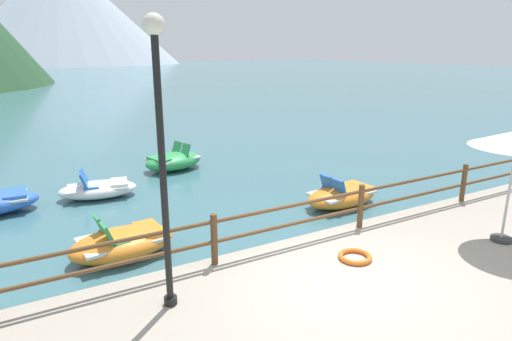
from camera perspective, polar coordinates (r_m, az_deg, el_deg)
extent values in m
plane|color=#3D6B75|center=(45.29, -23.88, 9.24)|extent=(200.00, 200.00, 0.00)
cylinder|color=brown|center=(7.71, -5.54, -9.04)|extent=(0.12, 0.12, 0.95)
cylinder|color=brown|center=(9.48, 13.65, -4.59)|extent=(0.12, 0.12, 0.95)
cylinder|color=brown|center=(11.97, 25.71, -1.46)|extent=(0.12, 0.12, 0.95)
cylinder|color=brown|center=(8.35, 5.15, -4.57)|extent=(23.80, 0.07, 0.07)
cylinder|color=brown|center=(8.49, 5.09, -6.97)|extent=(23.80, 0.07, 0.07)
cylinder|color=black|center=(6.11, -12.13, -1.34)|extent=(0.10, 0.10, 3.88)
sphere|color=silver|center=(5.86, -13.34, 18.29)|extent=(0.28, 0.28, 0.28)
cylinder|color=black|center=(6.89, -11.20, -16.44)|extent=(0.20, 0.20, 0.12)
cylinder|color=#B2B2B7|center=(9.70, 30.37, -2.62)|extent=(0.05, 0.05, 2.00)
cylinder|color=#333333|center=(10.01, 29.61, -7.85)|extent=(0.40, 0.40, 0.08)
torus|color=orange|center=(8.23, 12.93, -11.02)|extent=(0.61, 0.61, 0.09)
ellipsoid|color=orange|center=(9.34, -17.18, -9.15)|extent=(2.22, 1.46, 0.55)
cube|color=silver|center=(9.30, -17.23, -8.61)|extent=(1.73, 1.19, 0.06)
cube|color=#339956|center=(9.01, -17.74, -8.99)|extent=(0.43, 0.43, 0.08)
cube|color=#339956|center=(8.88, -18.98, -7.91)|extent=(0.24, 0.42, 0.43)
cube|color=#339956|center=(9.46, -18.66, -7.84)|extent=(0.43, 0.43, 0.08)
cube|color=#339956|center=(9.34, -19.84, -6.80)|extent=(0.24, 0.42, 0.43)
cube|color=orange|center=(9.44, -13.87, -7.58)|extent=(0.54, 0.94, 0.12)
ellipsoid|color=green|center=(15.43, -10.82, 1.22)|extent=(2.37, 1.81, 0.60)
cube|color=silver|center=(15.41, -10.83, 1.59)|extent=(1.86, 1.46, 0.06)
cube|color=#339956|center=(15.69, -10.90, 2.11)|extent=(0.49, 0.49, 0.08)
cube|color=#339956|center=(15.74, -10.40, 3.00)|extent=(0.30, 0.44, 0.43)
cube|color=#339956|center=(15.26, -9.81, 1.78)|extent=(0.49, 0.49, 0.08)
cube|color=#339956|center=(15.31, -9.29, 2.70)|extent=(0.30, 0.44, 0.43)
cube|color=green|center=(15.10, -12.67, 1.43)|extent=(0.68, 1.01, 0.12)
ellipsoid|color=orange|center=(11.89, 11.23, -3.32)|extent=(2.28, 1.33, 0.55)
cube|color=silver|center=(11.86, 11.26, -2.88)|extent=(1.79, 1.08, 0.06)
cube|color=blue|center=(11.57, 11.50, -3.00)|extent=(0.43, 0.43, 0.08)
cube|color=blue|center=(11.38, 10.92, -2.12)|extent=(0.24, 0.41, 0.43)
cube|color=blue|center=(11.89, 9.92, -2.42)|extent=(0.43, 0.43, 0.08)
cube|color=blue|center=(11.70, 9.33, -1.55)|extent=(0.24, 0.41, 0.43)
cube|color=orange|center=(12.26, 13.29, -2.09)|extent=(0.54, 0.85, 0.12)
cube|color=blue|center=(12.95, -29.21, -2.71)|extent=(0.56, 0.90, 0.12)
ellipsoid|color=white|center=(13.11, -20.11, -2.38)|extent=(2.28, 1.47, 0.47)
cube|color=silver|center=(13.09, -20.15, -2.04)|extent=(1.79, 1.19, 0.06)
cube|color=blue|center=(12.86, -20.89, -2.09)|extent=(0.46, 0.46, 0.08)
cube|color=blue|center=(12.81, -21.78, -1.23)|extent=(0.27, 0.43, 0.43)
cube|color=blue|center=(13.29, -20.85, -1.53)|extent=(0.46, 0.46, 0.08)
cube|color=blue|center=(13.24, -21.72, -0.69)|extent=(0.27, 0.43, 0.43)
cube|color=white|center=(13.06, -17.62, -1.56)|extent=(0.60, 0.85, 0.12)
cone|color=#9EADBC|center=(138.30, -24.05, 18.74)|extent=(61.87, 61.87, 28.80)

